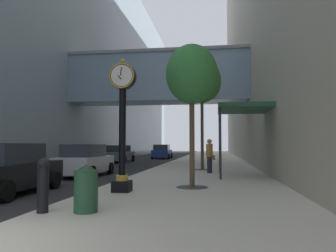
% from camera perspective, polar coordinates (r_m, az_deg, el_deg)
% --- Properties ---
extents(ground_plane, '(110.00, 110.00, 0.00)m').
position_cam_1_polar(ground_plane, '(31.45, 0.77, -6.15)').
color(ground_plane, '#262628').
rests_on(ground_plane, ground).
extents(sidewalk_right, '(6.57, 80.00, 0.14)m').
position_cam_1_polar(sidewalk_right, '(34.19, 6.92, -5.77)').
color(sidewalk_right, beige).
rests_on(sidewalk_right, ground).
extents(building_block_left, '(23.34, 80.00, 24.14)m').
position_cam_1_polar(building_block_left, '(39.01, -16.60, 12.39)').
color(building_block_left, '#93A8B7').
rests_on(building_block_left, ground).
extents(street_clock, '(0.84, 0.55, 4.24)m').
position_cam_1_polar(street_clock, '(10.77, -7.76, 1.32)').
color(street_clock, black).
rests_on(street_clock, sidewalk_right).
extents(bollard_nearest, '(0.26, 0.26, 1.19)m').
position_cam_1_polar(bollard_nearest, '(7.94, -20.46, -9.23)').
color(bollard_nearest, black).
rests_on(bollard_nearest, sidewalk_right).
extents(street_tree_near, '(1.83, 1.83, 5.04)m').
position_cam_1_polar(street_tree_near, '(12.01, 4.05, 8.59)').
color(street_tree_near, '#333335').
rests_on(street_tree_near, sidewalk_right).
extents(street_tree_mid_near, '(2.33, 2.33, 6.66)m').
position_cam_1_polar(street_tree_mid_near, '(20.49, 5.77, 7.51)').
color(street_tree_mid_near, '#333335').
rests_on(street_tree_mid_near, sidewalk_right).
extents(trash_bin, '(0.53, 0.53, 1.05)m').
position_cam_1_polar(trash_bin, '(7.72, -13.75, -10.13)').
color(trash_bin, '#234C33').
rests_on(trash_bin, sidewalk_right).
extents(pedestrian_walking, '(0.46, 0.36, 1.79)m').
position_cam_1_polar(pedestrian_walking, '(17.79, 7.09, -4.89)').
color(pedestrian_walking, '#23232D').
rests_on(pedestrian_walking, sidewalk_right).
extents(storefront_awning, '(2.40, 3.60, 3.30)m').
position_cam_1_polar(storefront_awning, '(16.33, 12.56, 2.72)').
color(storefront_awning, '#235138').
rests_on(storefront_awning, sidewalk_right).
extents(car_black_near, '(2.16, 4.49, 1.67)m').
position_cam_1_polar(car_black_near, '(12.24, -25.73, -6.69)').
color(car_black_near, black).
rests_on(car_black_near, ground).
extents(car_white_mid, '(2.08, 4.45, 1.64)m').
position_cam_1_polar(car_white_mid, '(17.82, -13.92, -5.75)').
color(car_white_mid, silver).
rests_on(car_white_mid, ground).
extents(car_grey_far, '(2.06, 4.37, 1.57)m').
position_cam_1_polar(car_grey_far, '(31.39, -8.28, -4.72)').
color(car_grey_far, slate).
rests_on(car_grey_far, ground).
extents(car_blue_trailing, '(2.18, 4.28, 1.64)m').
position_cam_1_polar(car_blue_trailing, '(39.36, -1.03, -4.39)').
color(car_blue_trailing, navy).
rests_on(car_blue_trailing, ground).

